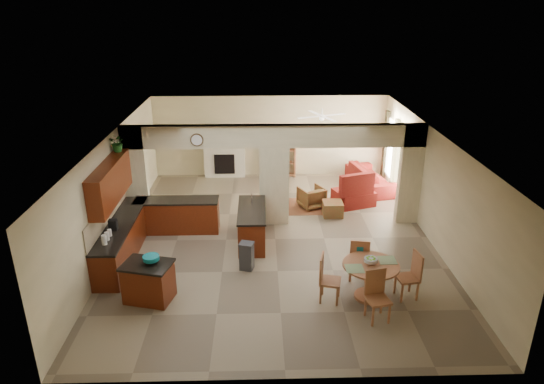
{
  "coord_description": "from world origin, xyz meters",
  "views": [
    {
      "loc": [
        -0.4,
        -11.27,
        5.85
      ],
      "look_at": [
        -0.08,
        0.3,
        1.2
      ],
      "focal_mm": 32.0,
      "sensor_mm": 36.0,
      "label": 1
    }
  ],
  "objects_px": {
    "sofa": "(371,177)",
    "armchair": "(311,197)",
    "kitchen_island": "(149,281)",
    "dining_table": "(370,276)"
  },
  "relations": [
    {
      "from": "dining_table",
      "to": "sofa",
      "type": "height_order",
      "value": "dining_table"
    },
    {
      "from": "dining_table",
      "to": "armchair",
      "type": "xyz_separation_m",
      "value": [
        -0.71,
        4.77,
        -0.21
      ]
    },
    {
      "from": "dining_table",
      "to": "sofa",
      "type": "relative_size",
      "value": 0.49
    },
    {
      "from": "dining_table",
      "to": "armchair",
      "type": "relative_size",
      "value": 1.68
    },
    {
      "from": "sofa",
      "to": "armchair",
      "type": "bearing_deg",
      "value": 114.27
    },
    {
      "from": "armchair",
      "to": "kitchen_island",
      "type": "bearing_deg",
      "value": 25.8
    },
    {
      "from": "sofa",
      "to": "kitchen_island",
      "type": "bearing_deg",
      "value": 124.28
    },
    {
      "from": "kitchen_island",
      "to": "sofa",
      "type": "height_order",
      "value": "kitchen_island"
    },
    {
      "from": "armchair",
      "to": "dining_table",
      "type": "bearing_deg",
      "value": 73.62
    },
    {
      "from": "kitchen_island",
      "to": "dining_table",
      "type": "bearing_deg",
      "value": 13.55
    }
  ]
}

